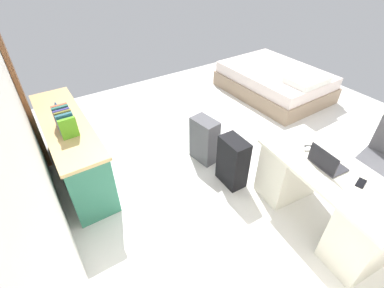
{
  "coord_description": "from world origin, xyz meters",
  "views": [
    {
      "loc": [
        -2.12,
        2.38,
        2.52
      ],
      "look_at": [
        -0.01,
        1.02,
        0.6
      ],
      "focal_mm": 26.26,
      "sensor_mm": 36.0,
      "label": 1
    }
  ],
  "objects_px": {
    "suitcase_black": "(233,162)",
    "figurine_small": "(56,105)",
    "bed": "(274,82)",
    "laptop": "(326,162)",
    "desk": "(324,196)",
    "credenza": "(73,149)",
    "cell_phone_near_laptop": "(361,183)",
    "cell_phone_by_mouse": "(312,148)",
    "suitcase_spare_grey": "(204,140)",
    "office_chair": "(381,166)",
    "computer_mouse": "(308,149)"
  },
  "relations": [
    {
      "from": "credenza",
      "to": "bed",
      "type": "xyz_separation_m",
      "value": [
        0.24,
        -3.74,
        -0.15
      ]
    },
    {
      "from": "office_chair",
      "to": "cell_phone_near_laptop",
      "type": "distance_m",
      "value": 0.91
    },
    {
      "from": "bed",
      "to": "laptop",
      "type": "height_order",
      "value": "laptop"
    },
    {
      "from": "desk",
      "to": "laptop",
      "type": "height_order",
      "value": "laptop"
    },
    {
      "from": "office_chair",
      "to": "cell_phone_near_laptop",
      "type": "height_order",
      "value": "office_chair"
    },
    {
      "from": "cell_phone_near_laptop",
      "to": "cell_phone_by_mouse",
      "type": "distance_m",
      "value": 0.57
    },
    {
      "from": "suitcase_spare_grey",
      "to": "suitcase_black",
      "type": "bearing_deg",
      "value": 174.74
    },
    {
      "from": "credenza",
      "to": "computer_mouse",
      "type": "relative_size",
      "value": 18.0
    },
    {
      "from": "computer_mouse",
      "to": "figurine_small",
      "type": "relative_size",
      "value": 0.91
    },
    {
      "from": "computer_mouse",
      "to": "laptop",
      "type": "bearing_deg",
      "value": 170.98
    },
    {
      "from": "desk",
      "to": "bed",
      "type": "relative_size",
      "value": 0.78
    },
    {
      "from": "desk",
      "to": "laptop",
      "type": "relative_size",
      "value": 4.53
    },
    {
      "from": "bed",
      "to": "laptop",
      "type": "relative_size",
      "value": 5.82
    },
    {
      "from": "credenza",
      "to": "cell_phone_by_mouse",
      "type": "bearing_deg",
      "value": -131.41
    },
    {
      "from": "office_chair",
      "to": "laptop",
      "type": "bearing_deg",
      "value": 79.72
    },
    {
      "from": "office_chair",
      "to": "credenza",
      "type": "height_order",
      "value": "office_chair"
    },
    {
      "from": "bed",
      "to": "suitcase_black",
      "type": "height_order",
      "value": "suitcase_black"
    },
    {
      "from": "bed",
      "to": "figurine_small",
      "type": "relative_size",
      "value": 17.51
    },
    {
      "from": "bed",
      "to": "figurine_small",
      "type": "height_order",
      "value": "figurine_small"
    },
    {
      "from": "desk",
      "to": "bed",
      "type": "xyz_separation_m",
      "value": [
        2.38,
        -1.81,
        -0.14
      ]
    },
    {
      "from": "desk",
      "to": "laptop",
      "type": "xyz_separation_m",
      "value": [
        0.09,
        0.02,
        0.4
      ]
    },
    {
      "from": "desk",
      "to": "bed",
      "type": "bearing_deg",
      "value": -37.19
    },
    {
      "from": "credenza",
      "to": "suitcase_spare_grey",
      "type": "relative_size",
      "value": 2.91
    },
    {
      "from": "cell_phone_near_laptop",
      "to": "desk",
      "type": "bearing_deg",
      "value": -2.23
    },
    {
      "from": "suitcase_black",
      "to": "figurine_small",
      "type": "distance_m",
      "value": 2.22
    },
    {
      "from": "office_chair",
      "to": "laptop",
      "type": "height_order",
      "value": "office_chair"
    },
    {
      "from": "figurine_small",
      "to": "desk",
      "type": "bearing_deg",
      "value": -141.91
    },
    {
      "from": "computer_mouse",
      "to": "cell_phone_near_laptop",
      "type": "bearing_deg",
      "value": -173.41
    },
    {
      "from": "computer_mouse",
      "to": "suitcase_black",
      "type": "bearing_deg",
      "value": 40.67
    },
    {
      "from": "cell_phone_near_laptop",
      "to": "laptop",
      "type": "bearing_deg",
      "value": -2.21
    },
    {
      "from": "credenza",
      "to": "laptop",
      "type": "bearing_deg",
      "value": -137.04
    },
    {
      "from": "desk",
      "to": "figurine_small",
      "type": "relative_size",
      "value": 13.64
    },
    {
      "from": "bed",
      "to": "computer_mouse",
      "type": "height_order",
      "value": "computer_mouse"
    },
    {
      "from": "credenza",
      "to": "computer_mouse",
      "type": "distance_m",
      "value": 2.69
    },
    {
      "from": "credenza",
      "to": "suitcase_black",
      "type": "bearing_deg",
      "value": -127.25
    },
    {
      "from": "suitcase_spare_grey",
      "to": "cell_phone_near_laptop",
      "type": "distance_m",
      "value": 1.85
    },
    {
      "from": "suitcase_spare_grey",
      "to": "laptop",
      "type": "bearing_deg",
      "value": -172.86
    },
    {
      "from": "suitcase_black",
      "to": "cell_phone_near_laptop",
      "type": "distance_m",
      "value": 1.34
    },
    {
      "from": "desk",
      "to": "credenza",
      "type": "height_order",
      "value": "credenza"
    },
    {
      "from": "bed",
      "to": "figurine_small",
      "type": "bearing_deg",
      "value": 88.78
    },
    {
      "from": "computer_mouse",
      "to": "figurine_small",
      "type": "bearing_deg",
      "value": 48.96
    },
    {
      "from": "suitcase_black",
      "to": "suitcase_spare_grey",
      "type": "distance_m",
      "value": 0.55
    },
    {
      "from": "office_chair",
      "to": "bed",
      "type": "relative_size",
      "value": 0.49
    },
    {
      "from": "cell_phone_near_laptop",
      "to": "figurine_small",
      "type": "bearing_deg",
      "value": 21.06
    },
    {
      "from": "suitcase_spare_grey",
      "to": "laptop",
      "type": "xyz_separation_m",
      "value": [
        -1.42,
        -0.39,
        0.47
      ]
    },
    {
      "from": "bed",
      "to": "cell_phone_near_laptop",
      "type": "xyz_separation_m",
      "value": [
        -2.61,
        1.76,
        0.49
      ]
    },
    {
      "from": "cell_phone_near_laptop",
      "to": "figurine_small",
      "type": "height_order",
      "value": "figurine_small"
    },
    {
      "from": "desk",
      "to": "suitcase_spare_grey",
      "type": "xyz_separation_m",
      "value": [
        1.51,
        0.41,
        -0.07
      ]
    },
    {
      "from": "suitcase_black",
      "to": "figurine_small",
      "type": "bearing_deg",
      "value": 47.37
    },
    {
      "from": "suitcase_spare_grey",
      "to": "computer_mouse",
      "type": "distance_m",
      "value": 1.33
    }
  ]
}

